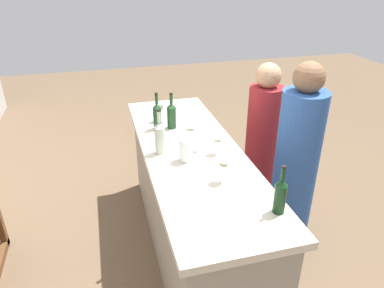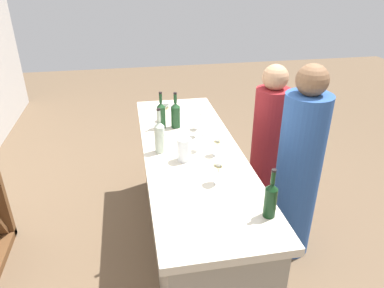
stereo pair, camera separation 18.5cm
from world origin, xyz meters
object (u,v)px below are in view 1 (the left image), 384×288
at_px(wine_bottle_leftmost_dark_green, 280,195).
at_px(wine_glass_near_right, 196,123).
at_px(wine_bottle_second_right_olive_green, 157,116).
at_px(wine_bottle_center_olive_green, 172,115).
at_px(wine_glass_near_left, 218,141).
at_px(wine_glass_far_left, 224,165).
at_px(wine_glass_far_right, 161,108).
at_px(person_left_guest, 262,144).
at_px(wine_bottle_second_left_clear_pale, 160,137).
at_px(water_pitcher, 186,150).
at_px(person_center_guest, 295,168).
at_px(wine_glass_far_center, 201,137).
at_px(wine_glass_near_center, 197,117).

relative_size(wine_bottle_leftmost_dark_green, wine_glass_near_right, 1.90).
relative_size(wine_bottle_leftmost_dark_green, wine_bottle_second_right_olive_green, 0.94).
distance_m(wine_bottle_center_olive_green, wine_glass_near_left, 0.57).
distance_m(wine_glass_far_left, wine_glass_far_right, 1.07).
relative_size(wine_glass_far_left, person_left_guest, 0.12).
bearing_deg(wine_bottle_second_left_clear_pale, wine_bottle_center_olive_green, -22.86).
height_order(wine_glass_far_right, water_pitcher, water_pitcher).
bearing_deg(wine_glass_far_left, wine_bottle_leftmost_dark_green, -153.10).
bearing_deg(wine_bottle_second_left_clear_pale, wine_glass_far_right, -11.20).
bearing_deg(person_left_guest, person_center_guest, 93.00).
xyz_separation_m(wine_glass_near_left, water_pitcher, (-0.04, 0.25, -0.02)).
bearing_deg(wine_glass_far_center, wine_bottle_second_left_clear_pale, 84.88).
distance_m(wine_bottle_leftmost_dark_green, person_center_guest, 0.92).
bearing_deg(wine_bottle_center_olive_green, wine_bottle_second_right_olive_green, 85.04).
distance_m(wine_bottle_center_olive_green, wine_glass_far_center, 0.46).
bearing_deg(wine_bottle_second_right_olive_green, person_center_guest, -120.84).
height_order(wine_glass_far_center, wine_glass_far_right, wine_glass_far_right).
bearing_deg(wine_glass_far_right, wine_bottle_second_left_clear_pale, 168.80).
bearing_deg(wine_glass_near_left, wine_glass_far_right, 22.11).
xyz_separation_m(wine_bottle_second_left_clear_pale, wine_glass_far_right, (0.58, -0.11, -0.01)).
xyz_separation_m(wine_glass_near_right, wine_glass_far_center, (-0.24, 0.03, -0.01)).
bearing_deg(wine_bottle_second_left_clear_pale, water_pitcher, -135.70).
relative_size(wine_bottle_leftmost_dark_green, water_pitcher, 1.77).
relative_size(wine_bottle_second_left_clear_pale, wine_glass_near_left, 2.29).
relative_size(wine_bottle_center_olive_green, person_center_guest, 0.19).
bearing_deg(wine_glass_near_left, person_center_guest, -93.80).
distance_m(wine_glass_near_right, wine_glass_far_center, 0.25).
height_order(wine_bottle_second_left_clear_pale, wine_glass_far_center, wine_bottle_second_left_clear_pale).
xyz_separation_m(wine_glass_near_right, water_pitcher, (-0.37, 0.17, -0.03)).
bearing_deg(wine_glass_near_right, wine_bottle_center_olive_green, 37.99).
bearing_deg(wine_glass_near_right, wine_glass_near_left, -167.82).
bearing_deg(wine_bottle_second_right_olive_green, wine_bottle_second_left_clear_pale, 172.42).
height_order(wine_bottle_second_left_clear_pale, person_left_guest, person_left_guest).
bearing_deg(wine_glass_near_left, wine_glass_near_center, 3.15).
distance_m(wine_glass_near_center, wine_glass_near_right, 0.14).
distance_m(wine_glass_near_right, water_pitcher, 0.41).
height_order(wine_glass_near_center, wine_glass_far_center, wine_glass_far_center).
distance_m(wine_glass_near_left, water_pitcher, 0.25).
xyz_separation_m(water_pitcher, person_left_guest, (0.57, -0.86, -0.34)).
bearing_deg(wine_glass_near_center, wine_glass_near_right, 160.58).
relative_size(wine_bottle_center_olive_green, wine_glass_near_left, 2.07).
bearing_deg(wine_bottle_second_left_clear_pale, wine_bottle_second_right_olive_green, -7.58).
bearing_deg(wine_glass_near_center, person_left_guest, -84.71).
xyz_separation_m(wine_bottle_center_olive_green, person_left_guest, (-0.00, -0.84, -0.37)).
relative_size(wine_glass_near_right, wine_glass_far_right, 0.94).
height_order(wine_bottle_second_right_olive_green, wine_glass_near_left, wine_bottle_second_right_olive_green).
distance_m(wine_glass_near_center, person_left_guest, 0.74).
height_order(wine_glass_far_center, person_left_guest, person_left_guest).
relative_size(wine_glass_far_center, person_center_guest, 0.10).
relative_size(wine_bottle_leftmost_dark_green, person_center_guest, 0.19).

